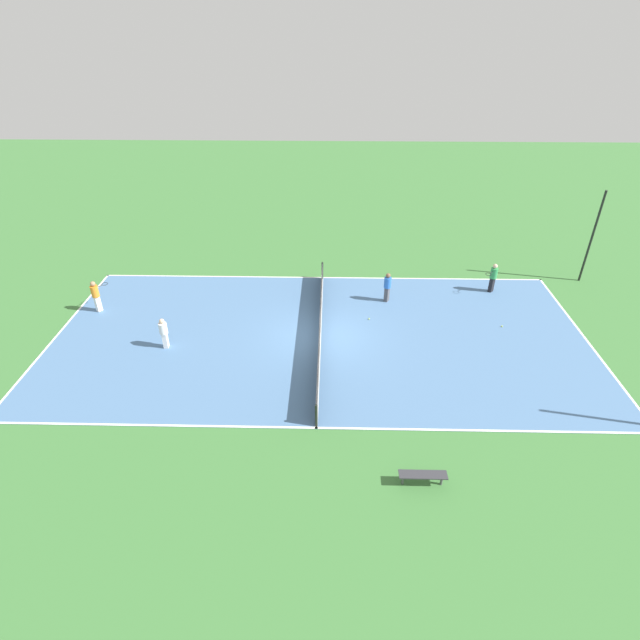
{
  "coord_description": "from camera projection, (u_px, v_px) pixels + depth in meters",
  "views": [
    {
      "loc": [
        19.0,
        0.43,
        12.77
      ],
      "look_at": [
        0.0,
        0.0,
        0.9
      ],
      "focal_mm": 28.0,
      "sensor_mm": 36.0,
      "label": 1
    }
  ],
  "objects": [
    {
      "name": "player_near_white",
      "position": [
        164.0,
        332.0,
        21.71
      ],
      "size": [
        0.37,
        0.37,
        1.46
      ],
      "rotation": [
        0.0,
        0.0,
        3.17
      ],
      "color": "white",
      "rests_on": "court_surface"
    },
    {
      "name": "player_far_green",
      "position": [
        493.0,
        276.0,
        26.04
      ],
      "size": [
        0.9,
        0.89,
        1.59
      ],
      "rotation": [
        0.0,
        0.0,
        5.51
      ],
      "color": "black",
      "rests_on": "court_surface"
    },
    {
      "name": "bench",
      "position": [
        423.0,
        476.0,
        15.58
      ],
      "size": [
        0.36,
        1.52,
        0.45
      ],
      "rotation": [
        0.0,
        0.0,
        1.57
      ],
      "color": "#333338",
      "rests_on": "ground_plane"
    },
    {
      "name": "tennis_ball_right_alley",
      "position": [
        369.0,
        319.0,
        24.09
      ],
      "size": [
        0.07,
        0.07,
        0.07
      ],
      "primitive_type": "sphere",
      "color": "#CCE033",
      "rests_on": "court_surface"
    },
    {
      "name": "tennis_net",
      "position": [
        320.0,
        327.0,
        22.61
      ],
      "size": [
        11.7,
        0.1,
        0.98
      ],
      "color": "black",
      "rests_on": "court_surface"
    },
    {
      "name": "tennis_ball_midcourt",
      "position": [
        502.0,
        326.0,
        23.53
      ],
      "size": [
        0.07,
        0.07,
        0.07
      ],
      "primitive_type": "sphere",
      "color": "#CCE033",
      "rests_on": "court_surface"
    },
    {
      "name": "court_surface",
      "position": [
        320.0,
        336.0,
        22.88
      ],
      "size": [
        11.9,
        24.33,
        0.02
      ],
      "color": "#4C729E",
      "rests_on": "ground_plane"
    },
    {
      "name": "player_near_blue",
      "position": [
        387.0,
        286.0,
        25.18
      ],
      "size": [
        0.49,
        0.49,
        1.57
      ],
      "rotation": [
        0.0,
        0.0,
        5.78
      ],
      "color": "#4C4C51",
      "rests_on": "court_surface"
    },
    {
      "name": "fence_post_back_left",
      "position": [
        592.0,
        238.0,
        26.3
      ],
      "size": [
        0.12,
        0.12,
        5.06
      ],
      "color": "black",
      "rests_on": "ground_plane"
    },
    {
      "name": "player_center_orange",
      "position": [
        96.0,
        294.0,
        24.32
      ],
      "size": [
        0.96,
        0.79,
        1.63
      ],
      "rotation": [
        0.0,
        0.0,
        2.56
      ],
      "color": "white",
      "rests_on": "court_surface"
    },
    {
      "name": "ground_plane",
      "position": [
        320.0,
        337.0,
        22.89
      ],
      "size": [
        80.0,
        80.0,
        0.0
      ],
      "primitive_type": "plane",
      "color": "#3D7538"
    }
  ]
}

